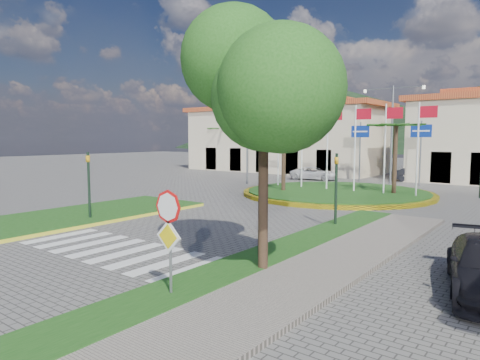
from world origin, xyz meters
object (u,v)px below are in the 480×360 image
Objects in this scene: car_dark_a at (324,169)px; car_dark_b at (418,175)px; stop_sign at (169,226)px; white_van at (314,173)px; roundabout_island at (337,192)px; deciduous_tree at (264,89)px.

car_dark_b is (9.46, -1.02, 0.02)m from car_dark_a.
stop_sign is 0.62× the size of white_van.
white_van is at bearing 109.13° from car_dark_b.
car_dark_a is (-1.33, 4.76, 0.02)m from white_van.
car_dark_a is at bearing 119.34° from roundabout_island.
stop_sign is at bearing 179.57° from car_dark_b.
car_dark_b is at bearing -79.80° from white_van.
roundabout_island reaches higher than stop_sign.
white_van is (-6.14, 8.52, 0.42)m from roundabout_island.
car_dark_a is 9.52m from car_dark_b.
car_dark_a is at bearing 78.28° from car_dark_b.
roundabout_island is 18.55m from deciduous_tree.
white_van is 4.94m from car_dark_a.
car_dark_b is (8.13, 3.74, 0.05)m from white_van.
deciduous_tree is at bearing -157.02° from car_dark_a.
car_dark_b reaches higher than white_van.
white_van is at bearing 111.12° from stop_sign.
car_dark_b is at bearing 95.13° from stop_sign.
roundabout_island is at bearing -158.73° from white_van.
stop_sign is 30.64m from white_van.
car_dark_a is at bearing 113.17° from deciduous_tree.
roundabout_island reaches higher than car_dark_a.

